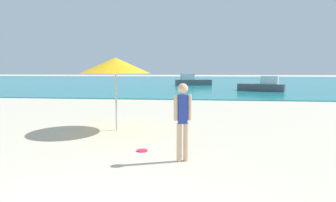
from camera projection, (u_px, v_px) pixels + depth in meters
The scene contains 6 objects.
water at pixel (191, 81), 47.34m from camera, with size 160.00×60.00×0.06m, color teal.
person_standing at pixel (183, 117), 5.79m from camera, with size 0.36×0.22×1.63m.
frisbee at pixel (142, 151), 6.61m from camera, with size 0.26×0.26×0.03m, color #E51E4C.
boat_near at pixel (263, 86), 24.31m from camera, with size 4.03×2.58×1.31m.
boat_far at pixel (192, 81), 33.30m from camera, with size 4.35×2.52×1.41m.
beach_umbrella at pixel (115, 66), 8.67m from camera, with size 2.14×2.14×2.27m.
Camera 1 is at (1.36, -2.38, 1.91)m, focal length 30.13 mm.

